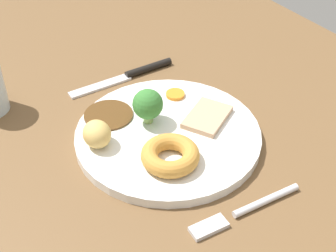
% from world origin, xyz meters
% --- Properties ---
extents(dining_table, '(1.20, 0.84, 0.04)m').
position_xyz_m(dining_table, '(0.00, 0.00, 0.02)').
color(dining_table, brown).
rests_on(dining_table, ground).
extents(dinner_plate, '(0.26, 0.26, 0.01)m').
position_xyz_m(dinner_plate, '(-0.01, 0.01, 0.04)').
color(dinner_plate, white).
rests_on(dinner_plate, dining_table).
extents(gravy_pool, '(0.07, 0.07, 0.00)m').
position_xyz_m(gravy_pool, '(0.06, 0.07, 0.05)').
color(gravy_pool, '#563819').
rests_on(gravy_pool, dinner_plate).
extents(meat_slice_main, '(0.08, 0.09, 0.01)m').
position_xyz_m(meat_slice_main, '(-0.02, -0.05, 0.05)').
color(meat_slice_main, tan).
rests_on(meat_slice_main, dinner_plate).
extents(yorkshire_pudding, '(0.08, 0.08, 0.02)m').
position_xyz_m(yorkshire_pudding, '(-0.07, 0.05, 0.06)').
color(yorkshire_pudding, '#C68938').
rests_on(yorkshire_pudding, dinner_plate).
extents(roast_potato_left, '(0.05, 0.04, 0.04)m').
position_xyz_m(roast_potato_left, '(0.02, 0.11, 0.07)').
color(roast_potato_left, '#D8B260').
rests_on(roast_potato_left, dinner_plate).
extents(carrot_coin_front, '(0.03, 0.03, 0.01)m').
position_xyz_m(carrot_coin_front, '(0.05, -0.04, 0.05)').
color(carrot_coin_front, orange).
rests_on(carrot_coin_front, dinner_plate).
extents(broccoli_floret, '(0.04, 0.04, 0.05)m').
position_xyz_m(broccoli_floret, '(0.02, 0.02, 0.08)').
color(broccoli_floret, '#8CB766').
rests_on(broccoli_floret, dinner_plate).
extents(fork, '(0.03, 0.15, 0.01)m').
position_xyz_m(fork, '(-0.18, 0.01, 0.04)').
color(fork, silver).
rests_on(fork, dining_table).
extents(knife, '(0.02, 0.19, 0.01)m').
position_xyz_m(knife, '(0.15, -0.02, 0.04)').
color(knife, black).
rests_on(knife, dining_table).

